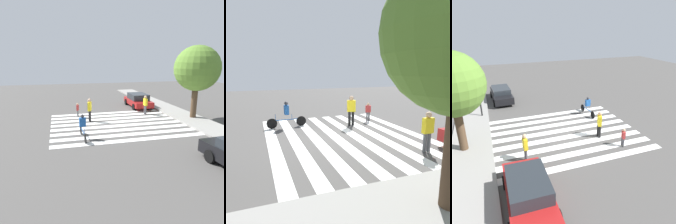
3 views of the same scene
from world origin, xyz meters
The scene contains 7 objects.
ground_plane centered at (0.00, 0.00, 0.00)m, with size 60.00×60.00×0.00m, color #4C4947.
sidewalk_curb centered at (0.00, 6.25, 0.07)m, with size 36.00×2.50×0.14m.
crosswalk_stripes centered at (0.00, 0.00, 0.00)m, with size 7.80×10.00×0.01m.
pedestrian_adult_yellow_jacket centered at (-1.23, -1.94, 1.05)m, with size 0.57×0.39×1.87m.
pedestrian_adult_tall_backpack centered at (-2.86, -2.76, 0.70)m, with size 0.37×0.24×1.24m.
pedestrian_child_with_backpack centered at (-2.34, 3.29, 0.97)m, with size 0.49×0.26×1.72m.
cyclist_near_curb centered at (2.57, -2.94, 0.86)m, with size 2.37×0.41×1.57m.
Camera 2 is at (4.29, 10.13, 3.38)m, focal length 35.00 mm.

